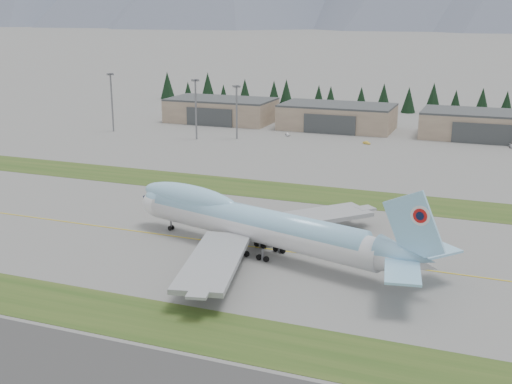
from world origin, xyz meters
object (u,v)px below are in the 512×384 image
at_px(hangar_left, 221,110).
at_px(service_vehicle_b, 367,144).
at_px(service_vehicle_c, 512,148).
at_px(hangar_center, 337,117).
at_px(service_vehicle_a, 287,136).
at_px(hangar_right, 483,125).
at_px(boeing_747_freighter, 255,223).

bearing_deg(hangar_left, service_vehicle_b, -21.35).
bearing_deg(hangar_left, service_vehicle_c, -7.54).
relative_size(hangar_center, service_vehicle_a, 13.67).
xyz_separation_m(hangar_center, hangar_right, (60.00, 0.00, 0.00)).
relative_size(hangar_left, service_vehicle_b, 14.70).
xyz_separation_m(boeing_747_freighter, service_vehicle_a, (-35.51, 129.81, -6.38)).
xyz_separation_m(hangar_center, service_vehicle_a, (-15.10, -22.92, -5.39)).
height_order(hangar_left, service_vehicle_b, hangar_left).
relative_size(hangar_left, hangar_center, 1.00).
distance_m(boeing_747_freighter, hangar_left, 170.34).
xyz_separation_m(hangar_center, service_vehicle_c, (71.27, -16.72, -5.39)).
bearing_deg(boeing_747_freighter, service_vehicle_b, 106.22).
height_order(hangar_center, service_vehicle_b, hangar_center).
bearing_deg(boeing_747_freighter, hangar_right, 91.00).
bearing_deg(service_vehicle_c, service_vehicle_a, 173.04).
bearing_deg(service_vehicle_c, hangar_center, 155.73).
distance_m(hangar_left, service_vehicle_a, 46.32).
xyz_separation_m(hangar_right, service_vehicle_c, (11.27, -16.72, -5.39)).
xyz_separation_m(service_vehicle_a, service_vehicle_b, (34.04, -5.98, 0.00)).
bearing_deg(hangar_right, service_vehicle_b, -144.87).
xyz_separation_m(boeing_747_freighter, hangar_center, (-20.40, 152.73, -1.00)).
bearing_deg(service_vehicle_c, service_vehicle_b, -177.97).
height_order(boeing_747_freighter, hangar_left, boeing_747_freighter).
height_order(hangar_right, service_vehicle_c, hangar_right).
xyz_separation_m(boeing_747_freighter, hangar_left, (-75.40, 152.73, -1.00)).
distance_m(hangar_left, hangar_right, 115.00).
bearing_deg(hangar_center, service_vehicle_a, -123.39).
distance_m(hangar_left, hangar_center, 55.00).
relative_size(hangar_right, service_vehicle_b, 14.70).
relative_size(hangar_left, service_vehicle_a, 13.67).
bearing_deg(hangar_right, hangar_left, 180.00).
bearing_deg(service_vehicle_c, hangar_right, 112.91).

